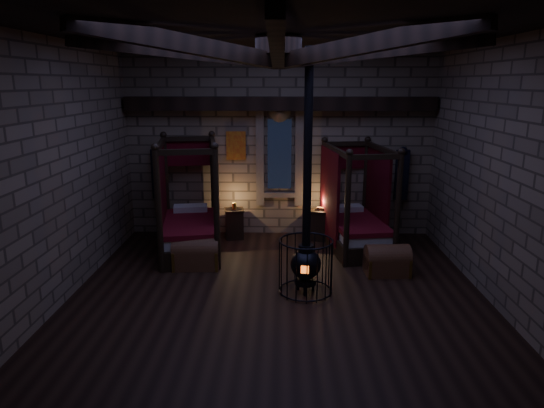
{
  "coord_description": "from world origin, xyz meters",
  "views": [
    {
      "loc": [
        0.07,
        -7.62,
        3.52
      ],
      "look_at": [
        -0.11,
        0.6,
        1.44
      ],
      "focal_mm": 32.0,
      "sensor_mm": 36.0,
      "label": 1
    }
  ],
  "objects_px": {
    "bed_left": "(190,225)",
    "stove": "(306,260)",
    "bed_right": "(355,223)",
    "trunk_right": "(387,261)",
    "trunk_left": "(196,253)"
  },
  "relations": [
    {
      "from": "bed_left",
      "to": "trunk_left",
      "type": "relative_size",
      "value": 2.64
    },
    {
      "from": "bed_left",
      "to": "stove",
      "type": "bearing_deg",
      "value": -51.01
    },
    {
      "from": "trunk_right",
      "to": "stove",
      "type": "xyz_separation_m",
      "value": [
        -1.57,
        -0.84,
        0.33
      ]
    },
    {
      "from": "trunk_left",
      "to": "stove",
      "type": "bearing_deg",
      "value": -31.03
    },
    {
      "from": "trunk_left",
      "to": "trunk_right",
      "type": "xyz_separation_m",
      "value": [
        3.64,
        -0.27,
        -0.02
      ]
    },
    {
      "from": "trunk_right",
      "to": "bed_right",
      "type": "bearing_deg",
      "value": 100.88
    },
    {
      "from": "bed_right",
      "to": "stove",
      "type": "height_order",
      "value": "stove"
    },
    {
      "from": "trunk_left",
      "to": "trunk_right",
      "type": "height_order",
      "value": "trunk_left"
    },
    {
      "from": "bed_left",
      "to": "trunk_left",
      "type": "height_order",
      "value": "bed_left"
    },
    {
      "from": "bed_left",
      "to": "stove",
      "type": "relative_size",
      "value": 0.59
    },
    {
      "from": "bed_left",
      "to": "trunk_right",
      "type": "relative_size",
      "value": 2.87
    },
    {
      "from": "trunk_left",
      "to": "bed_left",
      "type": "bearing_deg",
      "value": 103.63
    },
    {
      "from": "trunk_left",
      "to": "stove",
      "type": "relative_size",
      "value": 0.22
    },
    {
      "from": "bed_right",
      "to": "trunk_left",
      "type": "relative_size",
      "value": 2.48
    },
    {
      "from": "trunk_left",
      "to": "stove",
      "type": "xyz_separation_m",
      "value": [
        2.07,
        -1.11,
        0.3
      ]
    }
  ]
}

